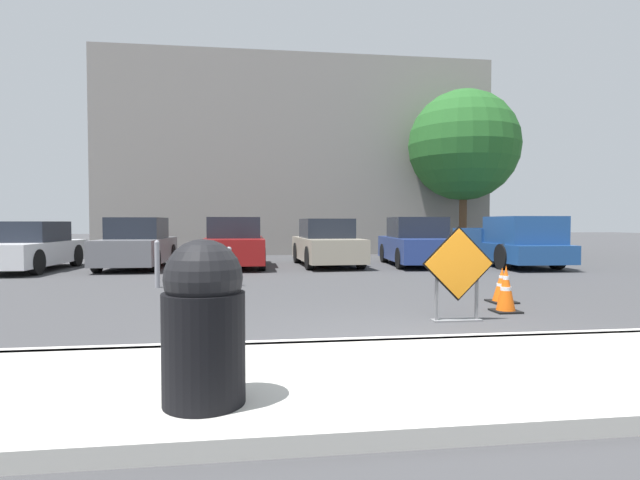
% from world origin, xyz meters
% --- Properties ---
extents(ground_plane, '(96.00, 96.00, 0.00)m').
position_xyz_m(ground_plane, '(0.00, 10.00, 0.00)').
color(ground_plane, '#3D3D3F').
extents(sidewalk_strip, '(28.87, 2.40, 0.14)m').
position_xyz_m(sidewalk_strip, '(0.00, -1.20, 0.07)').
color(sidewalk_strip, beige).
rests_on(sidewalk_strip, ground_plane).
extents(curb_lip, '(28.87, 0.20, 0.14)m').
position_xyz_m(curb_lip, '(0.00, 0.00, 0.07)').
color(curb_lip, beige).
rests_on(curb_lip, ground_plane).
extents(road_closed_sign, '(1.08, 0.20, 1.38)m').
position_xyz_m(road_closed_sign, '(1.14, 1.47, 0.73)').
color(road_closed_sign, black).
rests_on(road_closed_sign, ground_plane).
extents(traffic_cone_nearest, '(0.41, 0.41, 0.75)m').
position_xyz_m(traffic_cone_nearest, '(2.21, 2.08, 0.37)').
color(traffic_cone_nearest, black).
rests_on(traffic_cone_nearest, ground_plane).
extents(traffic_cone_second, '(0.45, 0.45, 0.63)m').
position_xyz_m(traffic_cone_second, '(2.62, 2.99, 0.30)').
color(traffic_cone_second, black).
rests_on(traffic_cone_second, ground_plane).
extents(parked_car_nearest, '(1.99, 4.45, 1.46)m').
position_xyz_m(parked_car_nearest, '(-8.40, 10.39, 0.68)').
color(parked_car_nearest, silver).
rests_on(parked_car_nearest, ground_plane).
extents(parked_car_second, '(1.88, 4.10, 1.58)m').
position_xyz_m(parked_car_second, '(-5.40, 10.79, 0.72)').
color(parked_car_second, slate).
rests_on(parked_car_second, ground_plane).
extents(parked_car_third, '(1.92, 4.16, 1.59)m').
position_xyz_m(parked_car_third, '(-2.40, 10.77, 0.73)').
color(parked_car_third, maroon).
rests_on(parked_car_third, ground_plane).
extents(parked_car_fourth, '(1.98, 4.25, 1.55)m').
position_xyz_m(parked_car_fourth, '(0.60, 10.82, 0.71)').
color(parked_car_fourth, '#A39984').
rests_on(parked_car_fourth, ground_plane).
extents(parked_car_fifth, '(2.16, 4.28, 1.60)m').
position_xyz_m(parked_car_fifth, '(3.60, 10.58, 0.73)').
color(parked_car_fifth, navy).
rests_on(parked_car_fifth, ground_plane).
extents(pickup_truck, '(2.09, 5.47, 1.61)m').
position_xyz_m(pickup_truck, '(6.59, 10.01, 0.73)').
color(pickup_truck, navy).
rests_on(pickup_truck, ground_plane).
extents(trash_bin, '(0.59, 0.59, 1.18)m').
position_xyz_m(trash_bin, '(-2.15, -1.77, 0.73)').
color(trash_bin, black).
rests_on(trash_bin, sidewalk_strip).
extents(bollard_nearest, '(0.12, 0.12, 0.89)m').
position_xyz_m(bollard_nearest, '(-2.33, 5.89, 0.47)').
color(bollard_nearest, gray).
rests_on(bollard_nearest, ground_plane).
extents(bollard_second, '(0.12, 0.12, 1.05)m').
position_xyz_m(bollard_second, '(-3.89, 5.89, 0.55)').
color(bollard_second, gray).
rests_on(bollard_second, ground_plane).
extents(building_facade_backdrop, '(17.47, 5.00, 8.80)m').
position_xyz_m(building_facade_backdrop, '(0.22, 18.76, 4.40)').
color(building_facade_backdrop, gray).
rests_on(building_facade_backdrop, ground_plane).
extents(street_tree_behind_lot, '(4.64, 4.64, 7.00)m').
position_xyz_m(street_tree_behind_lot, '(7.04, 14.81, 4.67)').
color(street_tree_behind_lot, '#513823').
rests_on(street_tree_behind_lot, ground_plane).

